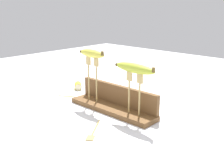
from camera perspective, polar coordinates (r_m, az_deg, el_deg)
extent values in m
plane|color=silver|center=(1.19, 0.00, -5.59)|extent=(3.00, 3.00, 0.00)
cube|color=brown|center=(1.18, 0.00, -5.13)|extent=(0.42, 0.10, 0.02)
cube|color=brown|center=(1.19, 1.32, -2.25)|extent=(0.41, 0.02, 0.09)
cylinder|color=tan|center=(1.25, -4.94, 0.38)|extent=(0.01, 0.01, 0.16)
cube|color=tan|center=(1.23, -5.05, 4.81)|extent=(0.03, 0.00, 0.04)
cylinder|color=tan|center=(1.22, -3.34, -0.06)|extent=(0.01, 0.01, 0.16)
cube|color=tan|center=(1.19, -3.42, 4.49)|extent=(0.03, 0.00, 0.04)
cylinder|color=tan|center=(1.10, 3.43, -2.68)|extent=(0.01, 0.01, 0.13)
cube|color=tan|center=(1.07, 3.50, 1.57)|extent=(0.03, 0.00, 0.04)
cylinder|color=tan|center=(1.07, 5.58, -3.29)|extent=(0.01, 0.01, 0.13)
cube|color=tan|center=(1.04, 5.70, 1.07)|extent=(0.03, 0.00, 0.04)
ellipsoid|color=#DBD147|center=(1.20, -4.28, 6.32)|extent=(0.15, 0.04, 0.04)
cylinder|color=brown|center=(1.15, -2.01, 6.35)|extent=(0.01, 0.01, 0.02)
sphere|color=#3F2D19|center=(1.26, -6.43, 6.70)|extent=(0.01, 0.01, 0.01)
ellipsoid|color=#B2C138|center=(1.05, 4.63, 3.27)|extent=(0.20, 0.05, 0.04)
cylinder|color=brown|center=(0.99, 8.60, 2.91)|extent=(0.01, 0.01, 0.02)
sphere|color=#3F2D19|center=(1.11, 1.01, 4.04)|extent=(0.01, 0.01, 0.01)
cylinder|color=tan|center=(1.03, -3.41, -8.87)|extent=(0.08, 0.12, 0.01)
cube|color=tan|center=(0.96, -4.52, -11.01)|extent=(0.04, 0.04, 0.01)
cylinder|color=tan|center=(1.37, -8.23, -2.54)|extent=(0.13, 0.08, 0.01)
cube|color=tan|center=(1.34, -4.64, -2.84)|extent=(0.04, 0.04, 0.01)
cylinder|color=yellow|center=(1.28, 3.93, -3.10)|extent=(0.05, 0.04, 0.03)
cylinder|color=beige|center=(1.27, 4.79, -3.31)|extent=(0.01, 0.03, 0.03)
cylinder|color=yellow|center=(1.49, -7.05, -0.35)|extent=(0.07, 0.06, 0.04)
cylinder|color=beige|center=(1.47, -7.01, -0.66)|extent=(0.02, 0.03, 0.03)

